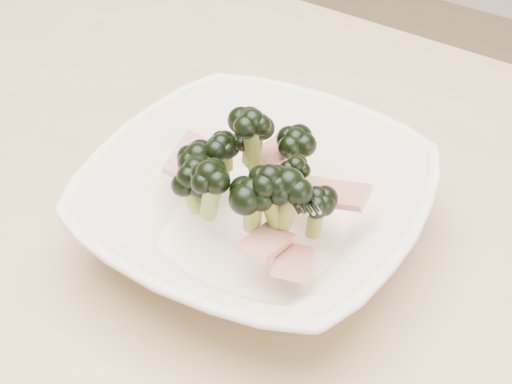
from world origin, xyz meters
TOP-DOWN VIEW (x-y plane):
  - dining_table at (0.00, 0.00)m, footprint 1.20×0.80m
  - broccoli_dish at (0.10, -0.01)m, footprint 0.30×0.30m

SIDE VIEW (x-z plane):
  - dining_table at x=0.00m, z-range 0.28..1.03m
  - broccoli_dish at x=0.10m, z-range 0.72..0.86m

